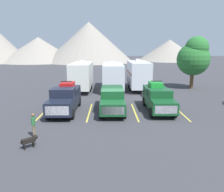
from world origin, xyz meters
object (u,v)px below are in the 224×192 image
Objects in this scene: camper_trailer_b at (113,75)px; dog at (30,140)px; camper_trailer_a at (82,75)px; camper_trailer_c at (138,74)px; pickup_truck_b at (112,99)px; person_a at (33,123)px; pickup_truck_a at (65,98)px; pickup_truck_c at (158,98)px.

camper_trailer_b is 18.01m from dog.
camper_trailer_a is 7.38m from camper_trailer_c.
person_a is (-5.01, -5.77, -0.19)m from pickup_truck_b.
camper_trailer_a is 4.04m from camper_trailer_b.
camper_trailer_c reaches higher than pickup_truck_b.
pickup_truck_a is 8.16m from pickup_truck_c.
camper_trailer_b is 3.35m from camper_trailer_c.
dog is (-0.92, -16.88, -1.56)m from camper_trailer_a.
camper_trailer_c is (3.58, 9.92, 1.00)m from pickup_truck_b.
pickup_truck_b is 1.04× the size of pickup_truck_c.
pickup_truck_c is at bearing -87.30° from camper_trailer_c.
camper_trailer_a reaches higher than camper_trailer_b.
camper_trailer_c is at bearing -0.47° from camper_trailer_b.
camper_trailer_a is 16.97m from dog.
camper_trailer_b is 16.59m from person_a.
dog is at bearing -105.98° from camper_trailer_b.
dog is (-8.29, -17.23, -1.62)m from camper_trailer_c.
camper_trailer_a is (-7.83, 9.44, 0.88)m from pickup_truck_c.
camper_trailer_a is at bearing 86.88° from dog.
pickup_truck_b is at bearing -91.34° from camper_trailer_b.
camper_trailer_a is 15.42m from person_a.
camper_trailer_b is (0.23, 9.94, 0.87)m from pickup_truck_b.
pickup_truck_a is 0.74× the size of camper_trailer_c.
pickup_truck_b reaches higher than person_a.
camper_trailer_a is 0.94× the size of camper_trailer_b.
pickup_truck_a is 0.69× the size of camper_trailer_a.
pickup_truck_c is at bearing -50.33° from camper_trailer_a.
pickup_truck_b reaches higher than dog.
pickup_truck_a is 3.79× the size of person_a.
pickup_truck_b is 0.68× the size of camper_trailer_a.
camper_trailer_c is at bearing 52.40° from pickup_truck_a.
pickup_truck_c reaches higher than dog.
pickup_truck_b is 0.64× the size of camper_trailer_b.
person_a is at bearing -94.55° from camper_trailer_a.
pickup_truck_b is at bearing 57.21° from dog.
camper_trailer_b reaches higher than pickup_truck_b.
camper_trailer_b is (4.35, 10.03, 0.78)m from pickup_truck_a.
pickup_truck_b is (4.12, 0.08, -0.09)m from pickup_truck_a.
camper_trailer_b reaches higher than dog.
pickup_truck_b is at bearing 49.01° from person_a.
camper_trailer_a is at bearing -177.27° from camper_trailer_c.
camper_trailer_a is at bearing 88.04° from pickup_truck_a.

